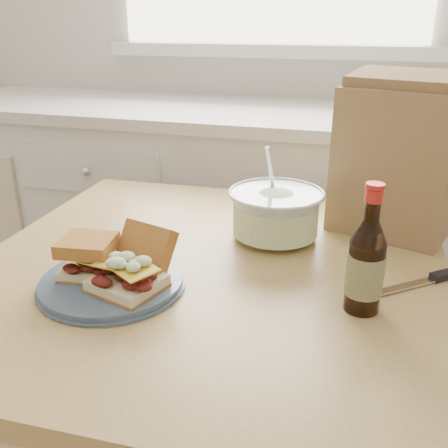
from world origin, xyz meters
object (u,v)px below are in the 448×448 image
(plate, at_px, (112,282))
(paper_bag, at_px, (396,163))
(dining_table, at_px, (209,312))
(coleslaw_bowl, at_px, (275,215))
(beer_bottle, at_px, (366,265))

(plate, xyz_separation_m, paper_bag, (0.48, 0.42, 0.15))
(dining_table, bearing_deg, coleslaw_bowl, 55.33)
(coleslaw_bowl, height_order, beer_bottle, beer_bottle)
(beer_bottle, height_order, paper_bag, paper_bag)
(dining_table, distance_m, plate, 0.23)
(coleslaw_bowl, xyz_separation_m, beer_bottle, (0.20, -0.25, 0.03))
(plate, distance_m, coleslaw_bowl, 0.39)
(paper_bag, bearing_deg, coleslaw_bowl, -135.65)
(dining_table, distance_m, coleslaw_bowl, 0.26)
(paper_bag, bearing_deg, beer_bottle, -78.36)
(coleslaw_bowl, bearing_deg, dining_table, -122.23)
(dining_table, height_order, plate, plate)
(plate, relative_size, beer_bottle, 1.17)
(dining_table, xyz_separation_m, plate, (-0.14, -0.14, 0.12))
(beer_bottle, bearing_deg, plate, -166.05)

